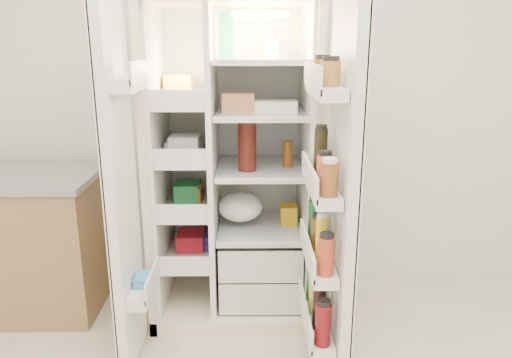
{
  "coord_description": "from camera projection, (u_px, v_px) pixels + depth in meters",
  "views": [
    {
      "loc": [
        -0.07,
        -1.1,
        1.57
      ],
      "look_at": [
        -0.04,
        1.25,
        0.91
      ],
      "focal_mm": 34.0,
      "sensor_mm": 36.0,
      "label": 1
    }
  ],
  "objects": [
    {
      "name": "kitchen_counter",
      "position": [
        3.0,
        242.0,
        2.89
      ],
      "size": [
        1.16,
        0.62,
        0.84
      ],
      "color": "#8C6746",
      "rests_on": "floor"
    },
    {
      "name": "refrigerator",
      "position": [
        236.0,
        187.0,
        2.88
      ],
      "size": [
        0.92,
        0.7,
        1.8
      ],
      "color": "beige",
      "rests_on": "floor"
    },
    {
      "name": "fridge_door",
      "position": [
        336.0,
        204.0,
        2.18
      ],
      "size": [
        0.17,
        0.58,
        1.72
      ],
      "color": "silver",
      "rests_on": "floor"
    },
    {
      "name": "freezer_door",
      "position": [
        122.0,
        195.0,
        2.25
      ],
      "size": [
        0.15,
        0.4,
        1.72
      ],
      "color": "silver",
      "rests_on": "floor"
    },
    {
      "name": "wall_back",
      "position": [
        261.0,
        79.0,
        3.05
      ],
      "size": [
        4.0,
        0.02,
        2.7
      ],
      "primitive_type": "cube",
      "color": "silver",
      "rests_on": "floor"
    }
  ]
}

